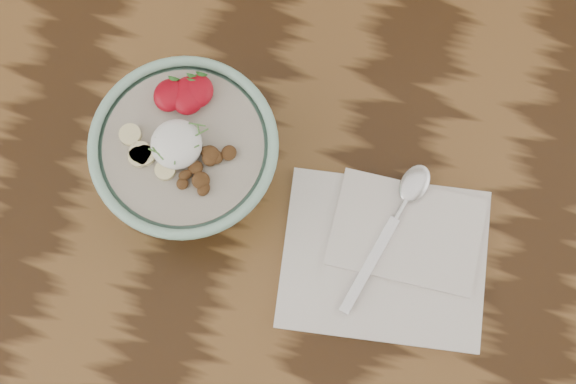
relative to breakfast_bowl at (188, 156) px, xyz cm
name	(u,v)px	position (x,y,z in cm)	size (l,w,h in cm)	color
table	(202,242)	(1.81, -6.99, -16.45)	(160.00, 90.00, 75.00)	black
breakfast_bowl	(188,156)	(0.00, 0.00, 0.00)	(21.01, 21.01, 13.98)	#8BBCA5
napkin	(389,253)	(25.38, -4.17, -6.53)	(26.30, 22.25, 1.49)	silver
spoon	(404,204)	(25.66, 1.88, -5.22)	(7.72, 20.17, 1.06)	silver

